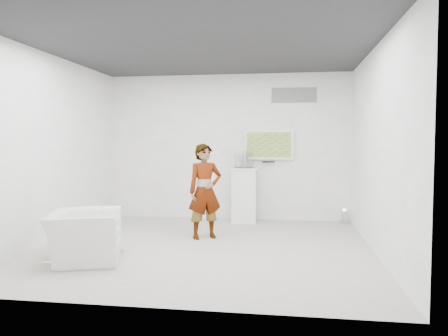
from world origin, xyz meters
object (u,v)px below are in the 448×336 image
(tv, at_px, (269,145))
(person, at_px, (205,191))
(floor_uplight, at_px, (344,216))
(pedestal, at_px, (244,195))
(armchair, at_px, (85,236))

(tv, xyz_separation_m, person, (-0.97, -1.85, -0.76))
(tv, relative_size, floor_uplight, 3.62)
(person, distance_m, pedestal, 1.67)
(armchair, relative_size, floor_uplight, 3.73)
(tv, distance_m, armchair, 4.34)
(armchair, distance_m, pedestal, 3.68)
(armchair, bearing_deg, floor_uplight, -66.48)
(armchair, relative_size, pedestal, 0.94)
(person, bearing_deg, pedestal, 43.17)
(armchair, distance_m, floor_uplight, 5.06)
(pedestal, xyz_separation_m, floor_uplight, (1.97, 0.14, -0.41))
(pedestal, bearing_deg, floor_uplight, 4.15)
(armchair, xyz_separation_m, pedestal, (1.83, 3.19, 0.21))
(person, xyz_separation_m, pedestal, (0.49, 1.57, -0.24))
(tv, height_order, pedestal, tv)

